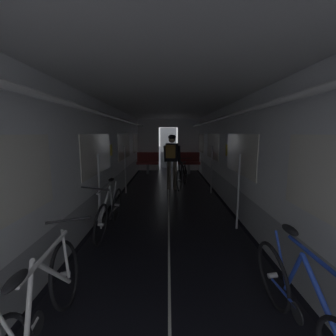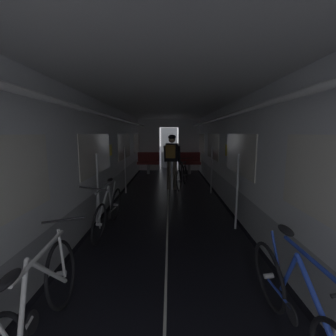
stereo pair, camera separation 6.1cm
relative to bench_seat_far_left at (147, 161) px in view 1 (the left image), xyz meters
The scene contains 9 objects.
ground_plane 8.14m from the bench_seat_far_left, 83.62° to the right, with size 60.00×60.00×0.00m, color black.
train_car_shell 4.70m from the bench_seat_far_left, 78.60° to the right, with size 3.14×12.34×2.57m.
bench_seat_far_left is the anchor object (origin of this frame).
bench_seat_far_right 1.80m from the bench_seat_far_left, ahead, with size 0.98×0.51×0.95m.
bicycle_blue 8.65m from the bench_seat_far_left, 76.86° to the right, with size 0.44×1.69×0.95m.
bicycle_silver 6.09m from the bench_seat_far_left, 91.58° to the right, with size 0.44×1.69×0.95m.
bicycle_white 8.42m from the bench_seat_far_left, 90.86° to the right, with size 0.44×1.69×0.95m.
person_cyclist_aisle 3.13m from the bench_seat_far_left, 70.99° to the right, with size 0.56×0.45×1.73m.
bicycle_black_in_aisle 2.99m from the bench_seat_far_left, 63.05° to the right, with size 0.61×1.66×0.94m.
Camera 1 is at (-0.02, -2.01, 1.76)m, focal length 24.68 mm.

